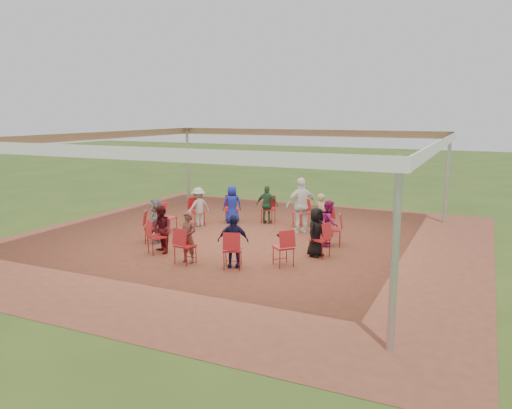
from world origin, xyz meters
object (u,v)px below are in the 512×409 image
at_px(laptop, 323,224).
at_px(person_seated_2, 267,205).
at_px(chair_2, 301,213).
at_px(chair_4, 232,209).
at_px(person_seated_3, 232,204).
at_px(person_seated_7, 188,237).
at_px(person_seated_4, 198,207).
at_px(person_seated_8, 233,241).
at_px(person_seated_1, 322,215).
at_px(chair_3, 268,209).
at_px(chair_1, 325,220).
at_px(person_seated_5, 157,220).
at_px(chair_0, 333,230).
at_px(chair_8, 157,237).
at_px(person_seated_0, 329,223).
at_px(person_seated_9, 316,232).
at_px(cable_coil, 283,235).
at_px(chair_10, 233,250).
at_px(chair_9, 185,246).
at_px(chair_7, 153,227).
at_px(standing_person, 302,205).
at_px(chair_5, 197,212).
at_px(person_seated_6, 161,230).
at_px(chair_6, 168,218).

bearing_deg(laptop, person_seated_2, 39.34).
distance_m(chair_2, laptop, 2.25).
height_order(chair_4, person_seated_3, person_seated_3).
bearing_deg(person_seated_7, person_seated_4, 124.62).
relative_size(person_seated_7, person_seated_8, 1.00).
height_order(person_seated_3, laptop, person_seated_3).
xyz_separation_m(person_seated_8, laptop, (1.33, 2.80, -0.03)).
bearing_deg(person_seated_8, person_seated_1, 55.38).
height_order(chair_3, laptop, chair_3).
xyz_separation_m(chair_1, person_seated_5, (-4.03, -2.82, 0.18)).
distance_m(chair_0, person_seated_8, 3.29).
height_order(chair_8, person_seated_0, person_seated_0).
distance_m(person_seated_0, person_seated_4, 4.52).
height_order(chair_0, person_seated_4, person_seated_4).
bearing_deg(person_seated_0, person_seated_9, 166.15).
bearing_deg(cable_coil, chair_10, -88.55).
distance_m(chair_1, chair_9, 4.75).
bearing_deg(person_seated_0, chair_10, 140.03).
relative_size(person_seated_8, person_seated_9, 1.00).
xyz_separation_m(chair_7, cable_coil, (3.06, 2.20, -0.43)).
bearing_deg(person_seated_4, standing_person, 127.31).
relative_size(person_seated_3, person_seated_9, 1.00).
bearing_deg(chair_4, chair_2, 152.31).
bearing_deg(chair_5, person_seated_9, 96.75).
bearing_deg(person_seated_6, chair_9, 8.23).
distance_m(chair_4, standing_person, 2.65).
bearing_deg(person_seated_8, person_seated_0, 41.54).
bearing_deg(person_seated_9, laptop, 21.71).
distance_m(chair_10, person_seated_6, 2.31).
bearing_deg(person_seated_8, laptop, 43.74).
height_order(chair_6, person_seated_4, person_seated_4).
distance_m(chair_0, chair_3, 3.37).
xyz_separation_m(chair_3, person_seated_1, (2.12, -0.91, 0.18)).
bearing_deg(laptop, cable_coil, 57.23).
bearing_deg(person_seated_3, chair_5, 8.23).
distance_m(chair_6, person_seated_7, 3.29).
height_order(person_seated_8, standing_person, standing_person).
distance_m(chair_1, person_seated_2, 2.31).
height_order(chair_9, person_seated_9, person_seated_9).
bearing_deg(chair_6, chair_9, 41.54).
distance_m(chair_0, person_seated_7, 4.08).
bearing_deg(chair_7, cable_coil, 97.80).
distance_m(chair_0, person_seated_3, 4.08).
bearing_deg(chair_10, chair_1, 55.38).
bearing_deg(chair_5, person_seated_6, 43.10).
relative_size(chair_3, laptop, 2.30).
distance_m(chair_7, person_seated_1, 4.92).
bearing_deg(standing_person, person_seated_4, -32.21).
relative_size(chair_7, chair_10, 1.00).
bearing_deg(chair_8, person_seated_0, 69.76).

